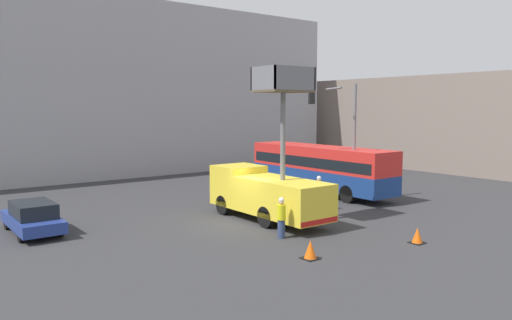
{
  "coord_description": "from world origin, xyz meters",
  "views": [
    {
      "loc": [
        -13.66,
        -19.22,
        5.57
      ],
      "look_at": [
        1.4,
        0.67,
        2.93
      ],
      "focal_mm": 35.0,
      "sensor_mm": 36.0,
      "label": 1
    }
  ],
  "objects_px": {
    "parked_car_curbside": "(33,217)",
    "traffic_light_pole": "(340,124)",
    "road_worker_directing": "(319,193)",
    "traffic_cone_near_truck": "(310,250)",
    "road_worker_near_truck": "(281,218)",
    "city_bus": "(320,166)",
    "traffic_cone_mid_road": "(417,236)",
    "utility_truck": "(267,189)"
  },
  "relations": [
    {
      "from": "city_bus",
      "to": "traffic_cone_near_truck",
      "type": "distance_m",
      "value": 14.41
    },
    {
      "from": "utility_truck",
      "to": "city_bus",
      "type": "relative_size",
      "value": 0.68
    },
    {
      "from": "road_worker_directing",
      "to": "traffic_cone_mid_road",
      "type": "bearing_deg",
      "value": -13.34
    },
    {
      "from": "traffic_cone_near_truck",
      "to": "traffic_light_pole",
      "type": "bearing_deg",
      "value": 38.37
    },
    {
      "from": "utility_truck",
      "to": "parked_car_curbside",
      "type": "height_order",
      "value": "utility_truck"
    },
    {
      "from": "city_bus",
      "to": "traffic_cone_mid_road",
      "type": "distance_m",
      "value": 12.4
    },
    {
      "from": "utility_truck",
      "to": "road_worker_directing",
      "type": "distance_m",
      "value": 3.72
    },
    {
      "from": "parked_car_curbside",
      "to": "traffic_cone_near_truck",
      "type": "bearing_deg",
      "value": -54.63
    },
    {
      "from": "parked_car_curbside",
      "to": "traffic_light_pole",
      "type": "bearing_deg",
      "value": -9.47
    },
    {
      "from": "road_worker_near_truck",
      "to": "traffic_cone_mid_road",
      "type": "xyz_separation_m",
      "value": [
        3.95,
        -3.99,
        -0.58
      ]
    },
    {
      "from": "utility_truck",
      "to": "city_bus",
      "type": "bearing_deg",
      "value": 28.12
    },
    {
      "from": "utility_truck",
      "to": "road_worker_directing",
      "type": "xyz_separation_m",
      "value": [
        3.68,
        0.12,
        -0.59
      ]
    },
    {
      "from": "traffic_cone_near_truck",
      "to": "traffic_cone_mid_road",
      "type": "distance_m",
      "value": 5.09
    },
    {
      "from": "road_worker_directing",
      "to": "road_worker_near_truck",
      "type": "bearing_deg",
      "value": -61.81
    },
    {
      "from": "traffic_light_pole",
      "to": "road_worker_near_truck",
      "type": "relative_size",
      "value": 3.93
    },
    {
      "from": "traffic_cone_mid_road",
      "to": "road_worker_near_truck",
      "type": "bearing_deg",
      "value": 134.71
    },
    {
      "from": "road_worker_directing",
      "to": "parked_car_curbside",
      "type": "bearing_deg",
      "value": -109.62
    },
    {
      "from": "road_worker_near_truck",
      "to": "traffic_cone_mid_road",
      "type": "bearing_deg",
      "value": -133.06
    },
    {
      "from": "utility_truck",
      "to": "traffic_light_pole",
      "type": "xyz_separation_m",
      "value": [
        6.72,
        1.49,
        3.05
      ]
    },
    {
      "from": "road_worker_near_truck",
      "to": "parked_car_curbside",
      "type": "height_order",
      "value": "road_worker_near_truck"
    },
    {
      "from": "city_bus",
      "to": "road_worker_near_truck",
      "type": "bearing_deg",
      "value": 135.9
    },
    {
      "from": "utility_truck",
      "to": "parked_car_curbside",
      "type": "xyz_separation_m",
      "value": [
        -9.86,
        4.25,
        -0.82
      ]
    },
    {
      "from": "traffic_cone_near_truck",
      "to": "parked_car_curbside",
      "type": "distance_m",
      "value": 12.48
    },
    {
      "from": "utility_truck",
      "to": "traffic_light_pole",
      "type": "distance_m",
      "value": 7.53
    },
    {
      "from": "traffic_cone_near_truck",
      "to": "road_worker_near_truck",
      "type": "bearing_deg",
      "value": 70.53
    },
    {
      "from": "traffic_light_pole",
      "to": "traffic_cone_mid_road",
      "type": "distance_m",
      "value": 10.5
    },
    {
      "from": "parked_car_curbside",
      "to": "traffic_cone_mid_road",
      "type": "bearing_deg",
      "value": -42.8
    },
    {
      "from": "road_worker_near_truck",
      "to": "parked_car_curbside",
      "type": "relative_size",
      "value": 0.4
    },
    {
      "from": "road_worker_directing",
      "to": "parked_car_curbside",
      "type": "distance_m",
      "value": 14.16
    },
    {
      "from": "city_bus",
      "to": "road_worker_directing",
      "type": "height_order",
      "value": "city_bus"
    },
    {
      "from": "city_bus",
      "to": "traffic_cone_near_truck",
      "type": "height_order",
      "value": "city_bus"
    },
    {
      "from": "traffic_cone_mid_road",
      "to": "parked_car_curbside",
      "type": "distance_m",
      "value": 16.61
    },
    {
      "from": "road_worker_near_truck",
      "to": "road_worker_directing",
      "type": "height_order",
      "value": "road_worker_directing"
    },
    {
      "from": "city_bus",
      "to": "parked_car_curbside",
      "type": "relative_size",
      "value": 2.45
    },
    {
      "from": "road_worker_directing",
      "to": "parked_car_curbside",
      "type": "height_order",
      "value": "road_worker_directing"
    },
    {
      "from": "city_bus",
      "to": "road_worker_directing",
      "type": "distance_m",
      "value": 5.66
    },
    {
      "from": "utility_truck",
      "to": "city_bus",
      "type": "distance_m",
      "value": 8.66
    },
    {
      "from": "utility_truck",
      "to": "traffic_light_pole",
      "type": "height_order",
      "value": "utility_truck"
    },
    {
      "from": "city_bus",
      "to": "parked_car_curbside",
      "type": "height_order",
      "value": "city_bus"
    },
    {
      "from": "road_worker_near_truck",
      "to": "parked_car_curbside",
      "type": "xyz_separation_m",
      "value": [
        -8.24,
        7.29,
        -0.16
      ]
    },
    {
      "from": "road_worker_directing",
      "to": "parked_car_curbside",
      "type": "relative_size",
      "value": 0.42
    },
    {
      "from": "road_worker_directing",
      "to": "traffic_cone_near_truck",
      "type": "distance_m",
      "value": 8.76
    }
  ]
}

